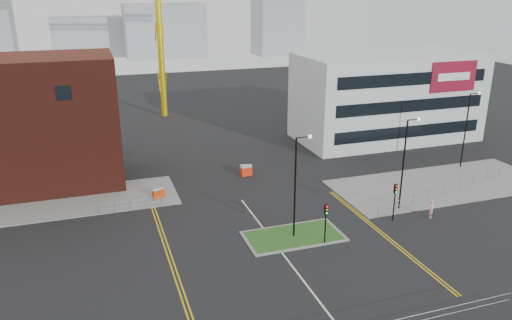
{
  "coord_description": "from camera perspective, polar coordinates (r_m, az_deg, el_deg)",
  "views": [
    {
      "loc": [
        -13.54,
        -27.89,
        20.63
      ],
      "look_at": [
        0.8,
        14.77,
        5.0
      ],
      "focal_mm": 35.0,
      "sensor_mm": 36.0,
      "label": 1
    }
  ],
  "objects": [
    {
      "name": "streetlamp_right_near",
      "position": [
        49.37,
        16.76,
        0.36
      ],
      "size": [
        1.46,
        0.36,
        9.18
      ],
      "color": "black",
      "rests_on": "ground"
    },
    {
      "name": "skyline_b",
      "position": [
        160.13,
        -10.39,
        14.33
      ],
      "size": [
        24.0,
        12.0,
        16.0
      ],
      "primitive_type": "cube",
      "color": "gray",
      "rests_on": "ground"
    },
    {
      "name": "yellow_right_a",
      "position": [
        45.88,
        14.07,
        -8.19
      ],
      "size": [
        0.12,
        20.0,
        0.01
      ],
      "primitive_type": "cube",
      "color": "gold",
      "rests_on": "ground"
    },
    {
      "name": "office_block",
      "position": [
        73.22,
        14.68,
        7.01
      ],
      "size": [
        25.0,
        12.2,
        12.0
      ],
      "color": "silver",
      "rests_on": "ground"
    },
    {
      "name": "barrier_mid",
      "position": [
        57.48,
        -1.09,
        -1.26
      ],
      "size": [
        1.32,
        0.59,
        1.07
      ],
      "color": "#F52E0D",
      "rests_on": "ground"
    },
    {
      "name": "railing_left",
      "position": [
        50.08,
        -14.17,
        -4.87
      ],
      "size": [
        6.05,
        0.05,
        1.1
      ],
      "color": "gray",
      "rests_on": "ground"
    },
    {
      "name": "island_kerb",
      "position": [
        44.2,
        4.33,
        -8.67
      ],
      "size": [
        8.6,
        4.6,
        0.08
      ],
      "primitive_type": "cube",
      "color": "slate",
      "rests_on": "ground"
    },
    {
      "name": "yellow_right_b",
      "position": [
        46.03,
        14.39,
        -8.12
      ],
      "size": [
        0.12,
        20.0,
        0.01
      ],
      "primitive_type": "cube",
      "color": "gold",
      "rests_on": "ground"
    },
    {
      "name": "traffic_light_right",
      "position": [
        47.59,
        15.62,
        -3.9
      ],
      "size": [
        0.28,
        0.33,
        3.65
      ],
      "color": "black",
      "rests_on": "ground"
    },
    {
      "name": "pavement_left",
      "position": [
        54.35,
        -23.99,
        -4.85
      ],
      "size": [
        28.0,
        8.0,
        0.12
      ],
      "primitive_type": "cube",
      "color": "slate",
      "rests_on": "ground"
    },
    {
      "name": "barrier_right",
      "position": [
        57.93,
        -1.16,
        -1.06
      ],
      "size": [
        1.4,
        0.63,
        1.14
      ],
      "color": "#F8570D",
      "rests_on": "ground"
    },
    {
      "name": "centre_line",
      "position": [
        38.76,
        5.03,
        -13.08
      ],
      "size": [
        0.15,
        30.0,
        0.01
      ],
      "primitive_type": "cube",
      "color": "silver",
      "rests_on": "ground"
    },
    {
      "name": "yellow_left_a",
      "position": [
        43.38,
        -10.46,
        -9.59
      ],
      "size": [
        0.12,
        24.0,
        0.01
      ],
      "primitive_type": "cube",
      "color": "gold",
      "rests_on": "ground"
    },
    {
      "name": "streetlamp_island",
      "position": [
        42.05,
        4.78,
        -2.13
      ],
      "size": [
        1.46,
        0.36,
        9.18
      ],
      "color": "black",
      "rests_on": "ground"
    },
    {
      "name": "skyline_c",
      "position": [
        163.85,
        2.48,
        16.82
      ],
      "size": [
        14.0,
        12.0,
        28.0
      ],
      "primitive_type": "cube",
      "color": "gray",
      "rests_on": "ground"
    },
    {
      "name": "yellow_left_b",
      "position": [
        43.41,
        -10.07,
        -9.54
      ],
      "size": [
        0.12,
        24.0,
        0.01
      ],
      "primitive_type": "cube",
      "color": "gold",
      "rests_on": "ground"
    },
    {
      "name": "skyline_d",
      "position": [
        168.62,
        -17.1,
        13.36
      ],
      "size": [
        30.0,
        12.0,
        12.0
      ],
      "primitive_type": "cube",
      "color": "gray",
      "rests_on": "ground"
    },
    {
      "name": "traffic_light_island",
      "position": [
        42.2,
        8.0,
        -6.39
      ],
      "size": [
        0.28,
        0.33,
        3.65
      ],
      "color": "black",
      "rests_on": "ground"
    },
    {
      "name": "pedestrian",
      "position": [
        49.94,
        19.42,
        -5.29
      ],
      "size": [
        0.77,
        0.75,
        1.78
      ],
      "primitive_type": "imported",
      "rotation": [
        0.0,
        0.0,
        0.71
      ],
      "color": "pink",
      "rests_on": "ground"
    },
    {
      "name": "barrier_left",
      "position": [
        52.25,
        -11.08,
        -3.79
      ],
      "size": [
        1.33,
        0.86,
        1.06
      ],
      "color": "#C4370A",
      "rests_on": "ground"
    },
    {
      "name": "grass_island",
      "position": [
        44.19,
        4.33,
        -8.65
      ],
      "size": [
        8.0,
        4.0,
        0.12
      ],
      "primitive_type": "cube",
      "color": "#26521B",
      "rests_on": "ground"
    },
    {
      "name": "railing_right",
      "position": [
        55.72,
        20.76,
        -3.03
      ],
      "size": [
        19.05,
        5.05,
        1.1
      ],
      "color": "gray",
      "rests_on": "ground"
    },
    {
      "name": "pavement_right",
      "position": [
        58.66,
        20.31,
        -2.63
      ],
      "size": [
        24.0,
        10.0,
        0.12
      ],
      "primitive_type": "cube",
      "color": "slate",
      "rests_on": "ground"
    },
    {
      "name": "streetlamp_right_far",
      "position": [
        63.88,
        23.05,
        3.83
      ],
      "size": [
        1.46,
        0.36,
        9.18
      ],
      "color": "black",
      "rests_on": "ground"
    },
    {
      "name": "ground",
      "position": [
        37.24,
        6.29,
        -14.62
      ],
      "size": [
        200.0,
        200.0,
        0.0
      ],
      "primitive_type": "plane",
      "color": "black",
      "rests_on": "ground"
    }
  ]
}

